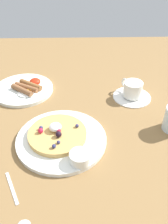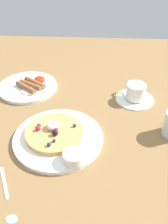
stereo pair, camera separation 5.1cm
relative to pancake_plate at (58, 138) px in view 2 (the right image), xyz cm
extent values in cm
cube|color=olive|center=(5.57, 6.30, -2.16)|extent=(195.38, 156.60, 3.00)
cylinder|color=white|center=(0.00, 0.00, 0.00)|extent=(27.41, 27.41, 1.32)
cylinder|color=tan|center=(-1.20, 0.73, 1.43)|extent=(17.82, 17.82, 1.54)
sphere|color=navy|center=(-6.17, 2.28, 2.82)|extent=(1.24, 1.24, 1.24)
sphere|color=black|center=(-0.87, 1.73, 3.07)|extent=(1.73, 1.73, 1.73)
sphere|color=navy|center=(-1.69, -5.60, 2.80)|extent=(1.21, 1.21, 1.21)
sphere|color=red|center=(-0.82, 0.67, 2.97)|extent=(1.55, 1.55, 1.55)
sphere|color=black|center=(-0.61, -1.07, 3.12)|extent=(1.85, 1.85, 1.85)
sphere|color=red|center=(-6.11, 0.77, 2.97)|extent=(1.54, 1.54, 1.54)
sphere|color=navy|center=(4.82, 3.02, 2.76)|extent=(1.11, 1.11, 1.11)
sphere|color=navy|center=(-0.50, -3.94, 2.71)|extent=(1.01, 1.01, 1.01)
ellipsoid|color=white|center=(-1.61, 1.87, 3.06)|extent=(2.88, 2.88, 1.73)
ellipsoid|color=white|center=(-1.79, 1.91, 3.34)|extent=(3.80, 3.80, 2.28)
cylinder|color=white|center=(5.46, -9.35, 2.14)|extent=(5.82, 5.82, 2.96)
cylinder|color=#542414|center=(5.46, -9.35, 2.73)|extent=(4.77, 4.77, 0.35)
cylinder|color=white|center=(-16.39, 28.43, 0.01)|extent=(23.23, 23.23, 1.34)
cylinder|color=brown|center=(-13.38, 29.20, 1.71)|extent=(9.66, 7.50, 2.06)
cylinder|color=brown|center=(-14.76, 27.27, 1.71)|extent=(9.98, 6.82, 2.06)
cylinder|color=brown|center=(-16.13, 25.34, 1.71)|extent=(9.39, 7.93, 2.06)
ellipsoid|color=white|center=(-14.16, 24.35, 0.98)|extent=(7.19, 6.11, 0.60)
sphere|color=yellow|center=(-14.16, 24.35, 1.48)|extent=(2.00, 2.00, 2.00)
ellipsoid|color=red|center=(-11.97, 31.22, 1.89)|extent=(4.39, 4.39, 2.41)
cylinder|color=white|center=(25.68, 22.88, -0.24)|extent=(14.30, 14.30, 0.85)
cylinder|color=white|center=(25.68, 22.88, 3.04)|extent=(7.04, 7.04, 5.70)
torus|color=white|center=(23.38, 26.77, 3.32)|extent=(2.72, 3.84, 3.99)
cylinder|color=brown|center=(25.68, 22.88, 4.86)|extent=(5.98, 5.98, 0.46)
cube|color=silver|center=(-11.73, -16.54, -0.51)|extent=(5.38, 9.87, 0.30)
ellipsoid|color=silver|center=(-7.07, -26.06, -0.36)|extent=(2.86, 2.20, 0.60)
camera|label=1|loc=(5.83, -53.91, 52.42)|focal=39.31mm
camera|label=2|loc=(10.94, -53.83, 52.42)|focal=39.31mm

